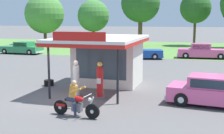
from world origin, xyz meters
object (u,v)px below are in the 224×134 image
(parked_car_back_row_far_right, at_px, (105,47))
(gas_pump_nearside, at_px, (76,80))
(featured_classic_sedan, at_px, (216,92))
(parked_car_back_row_centre, at_px, (22,48))
(spare_tire_stack, at_px, (49,83))
(parked_car_back_row_right, at_px, (136,52))
(gas_pump_offside, at_px, (100,82))
(motorcycle_with_rider, at_px, (75,102))
(parked_car_back_row_centre_right, at_px, (202,52))

(parked_car_back_row_far_right, bearing_deg, gas_pump_nearside, -76.58)
(featured_classic_sedan, height_order, parked_car_back_row_far_right, parked_car_back_row_far_right)
(gas_pump_nearside, xyz_separation_m, parked_car_back_row_centre, (-14.32, 17.50, -0.25))
(gas_pump_nearside, height_order, spare_tire_stack, gas_pump_nearside)
(parked_car_back_row_right, bearing_deg, gas_pump_offside, -84.64)
(gas_pump_offside, distance_m, parked_car_back_row_far_right, 21.99)
(parked_car_back_row_centre, bearing_deg, gas_pump_offside, -48.18)
(parked_car_back_row_centre, distance_m, spare_tire_stack, 19.28)
(parked_car_back_row_centre, relative_size, parked_car_back_row_right, 0.92)
(motorcycle_with_rider, distance_m, featured_classic_sedan, 6.81)
(parked_car_back_row_far_right, relative_size, spare_tire_stack, 8.27)
(gas_pump_offside, height_order, parked_car_back_row_centre, gas_pump_offside)
(featured_classic_sedan, distance_m, spare_tire_stack, 10.04)
(parked_car_back_row_far_right, relative_size, parked_car_back_row_right, 0.87)
(spare_tire_stack, bearing_deg, parked_car_back_row_centre, 126.98)
(motorcycle_with_rider, distance_m, spare_tire_stack, 6.65)
(parked_car_back_row_far_right, distance_m, spare_tire_stack, 19.09)
(gas_pump_nearside, distance_m, featured_classic_sedan, 7.14)
(spare_tire_stack, bearing_deg, featured_classic_sedan, -10.32)
(parked_car_back_row_centre_right, distance_m, spare_tire_stack, 19.24)
(gas_pump_offside, xyz_separation_m, motorcycle_with_rider, (-0.05, -3.18, -0.23))
(motorcycle_with_rider, height_order, parked_car_back_row_centre_right, motorcycle_with_rider)
(parked_car_back_row_far_right, bearing_deg, spare_tire_stack, -83.09)
(gas_pump_offside, xyz_separation_m, parked_car_back_row_centre, (-15.66, 17.50, -0.23))
(parked_car_back_row_centre_right, relative_size, parked_car_back_row_right, 0.95)
(parked_car_back_row_centre, height_order, spare_tire_stack, parked_car_back_row_centre)
(motorcycle_with_rider, height_order, featured_classic_sedan, motorcycle_with_rider)
(parked_car_back_row_centre_right, bearing_deg, motorcycle_with_rider, -103.04)
(featured_classic_sedan, height_order, parked_car_back_row_centre, parked_car_back_row_centre)
(motorcycle_with_rider, xyz_separation_m, parked_car_back_row_centre, (-15.60, 20.68, -0.00))
(gas_pump_nearside, relative_size, parked_car_back_row_centre, 0.38)
(motorcycle_with_rider, relative_size, featured_classic_sedan, 0.44)
(gas_pump_offside, xyz_separation_m, parked_car_back_row_right, (-1.57, 16.69, -0.19))
(spare_tire_stack, bearing_deg, motorcycle_with_rider, -52.80)
(gas_pump_nearside, xyz_separation_m, parked_car_back_row_centre_right, (6.42, 19.02, -0.20))
(motorcycle_with_rider, height_order, spare_tire_stack, motorcycle_with_rider)
(featured_classic_sedan, bearing_deg, parked_car_back_row_right, 114.20)
(parked_car_back_row_right, height_order, spare_tire_stack, parked_car_back_row_right)
(gas_pump_nearside, bearing_deg, parked_car_back_row_centre, 129.30)
(parked_car_back_row_centre, height_order, parked_car_back_row_far_right, parked_car_back_row_far_right)
(gas_pump_nearside, distance_m, parked_car_back_row_far_right, 21.65)
(gas_pump_nearside, bearing_deg, parked_car_back_row_far_right, 103.42)
(motorcycle_with_rider, bearing_deg, gas_pump_nearside, 111.96)
(gas_pump_nearside, relative_size, parked_car_back_row_right, 0.35)
(parked_car_back_row_centre_right, distance_m, parked_car_back_row_far_right, 11.63)
(gas_pump_offside, distance_m, parked_car_back_row_right, 16.77)
(featured_classic_sedan, relative_size, parked_car_back_row_centre, 0.95)
(motorcycle_with_rider, relative_size, spare_tire_stack, 3.67)
(gas_pump_offside, relative_size, spare_tire_stack, 3.23)
(motorcycle_with_rider, bearing_deg, parked_car_back_row_far_right, 104.59)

